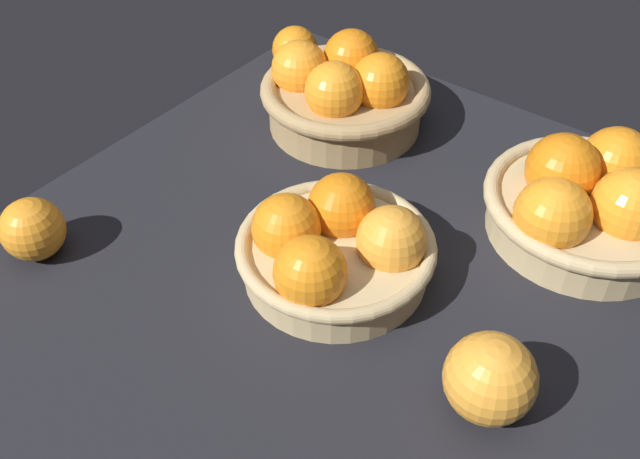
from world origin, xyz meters
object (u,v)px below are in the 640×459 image
(loose_orange_front_gap, at_px, (295,49))
(loose_orange_side_gap, at_px, (490,378))
(basket_near_left, at_px, (344,92))
(loose_orange_back_gap, at_px, (33,229))
(basket_far_left, at_px, (588,201))
(basket_center, at_px, (334,247))

(loose_orange_front_gap, relative_size, loose_orange_side_gap, 0.83)
(basket_near_left, xyz_separation_m, loose_orange_back_gap, (0.41, -0.12, -0.01))
(basket_far_left, height_order, loose_orange_back_gap, basket_far_left)
(basket_near_left, xyz_separation_m, basket_far_left, (0.01, 0.34, -0.01))
(loose_orange_front_gap, xyz_separation_m, loose_orange_back_gap, (0.48, 0.02, 0.00))
(basket_center, distance_m, loose_orange_side_gap, 0.21)
(basket_far_left, height_order, basket_center, basket_far_left)
(basket_near_left, height_order, loose_orange_side_gap, basket_near_left)
(basket_center, height_order, loose_orange_front_gap, basket_center)
(loose_orange_front_gap, bearing_deg, basket_far_left, 80.10)
(basket_near_left, height_order, loose_orange_back_gap, basket_near_left)
(basket_far_left, distance_m, loose_orange_side_gap, 0.28)
(basket_near_left, bearing_deg, loose_orange_side_gap, 51.71)
(loose_orange_side_gap, bearing_deg, basket_near_left, -128.29)
(loose_orange_back_gap, distance_m, loose_orange_side_gap, 0.50)
(basket_near_left, relative_size, loose_orange_back_gap, 3.22)
(basket_near_left, relative_size, basket_center, 1.07)
(basket_far_left, bearing_deg, loose_orange_front_gap, -99.90)
(loose_orange_front_gap, relative_size, loose_orange_back_gap, 0.98)
(basket_near_left, xyz_separation_m, basket_center, (0.24, 0.16, -0.01))
(basket_far_left, relative_size, loose_orange_side_gap, 2.83)
(basket_near_left, distance_m, basket_center, 0.28)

